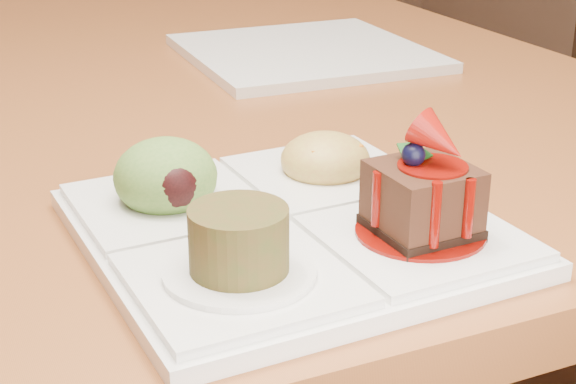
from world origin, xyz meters
name	(u,v)px	position (x,y,z in m)	size (l,w,h in m)	color
dining_table	(83,72)	(0.00, 0.00, 0.68)	(1.00, 1.80, 0.75)	brown
sampler_plate	(283,211)	(-0.02, -0.75, 0.77)	(0.27, 0.27, 0.10)	silver
second_plate	(305,53)	(0.21, -0.30, 0.76)	(0.27, 0.27, 0.01)	silver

